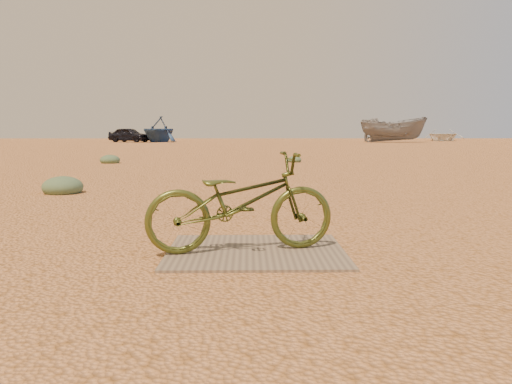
{
  "coord_description": "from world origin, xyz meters",
  "views": [
    {
      "loc": [
        0.07,
        -4.84,
        1.08
      ],
      "look_at": [
        0.14,
        -0.52,
        0.54
      ],
      "focal_mm": 35.0,
      "sensor_mm": 36.0,
      "label": 1
    }
  ],
  "objects_px": {
    "plywood_board": "(256,251)",
    "car": "(129,135)",
    "boat_far_left": "(159,129)",
    "boat_mid_right": "(393,130)",
    "boat_far_right": "(442,135)",
    "bicycle": "(241,202)"
  },
  "relations": [
    {
      "from": "boat_far_left",
      "to": "boat_far_right",
      "type": "xyz_separation_m",
      "value": [
        27.39,
        4.7,
        -0.59
      ]
    },
    {
      "from": "car",
      "to": "boat_far_left",
      "type": "relative_size",
      "value": 0.86
    },
    {
      "from": "boat_mid_right",
      "to": "boat_far_right",
      "type": "xyz_separation_m",
      "value": [
        6.71,
        6.09,
        -0.53
      ]
    },
    {
      "from": "plywood_board",
      "to": "boat_mid_right",
      "type": "height_order",
      "value": "boat_mid_right"
    },
    {
      "from": "plywood_board",
      "to": "boat_far_right",
      "type": "relative_size",
      "value": 0.28
    },
    {
      "from": "boat_mid_right",
      "to": "bicycle",
      "type": "bearing_deg",
      "value": 168.06
    },
    {
      "from": "bicycle",
      "to": "boat_mid_right",
      "type": "relative_size",
      "value": 0.29
    },
    {
      "from": "plywood_board",
      "to": "boat_far_left",
      "type": "distance_m",
      "value": 41.54
    },
    {
      "from": "bicycle",
      "to": "car",
      "type": "relative_size",
      "value": 0.44
    },
    {
      "from": "plywood_board",
      "to": "bicycle",
      "type": "xyz_separation_m",
      "value": [
        -0.13,
        -0.02,
        0.45
      ]
    },
    {
      "from": "boat_far_left",
      "to": "car",
      "type": "bearing_deg",
      "value": -150.28
    },
    {
      "from": "plywood_board",
      "to": "car",
      "type": "bearing_deg",
      "value": 104.72
    },
    {
      "from": "boat_far_left",
      "to": "boat_far_right",
      "type": "relative_size",
      "value": 0.8
    },
    {
      "from": "bicycle",
      "to": "boat_far_left",
      "type": "relative_size",
      "value": 0.37
    },
    {
      "from": "plywood_board",
      "to": "boat_far_right",
      "type": "bearing_deg",
      "value": 66.92
    },
    {
      "from": "bicycle",
      "to": "plywood_board",
      "type": "bearing_deg",
      "value": -91.14
    },
    {
      "from": "boat_far_left",
      "to": "boat_far_right",
      "type": "distance_m",
      "value": 27.8
    },
    {
      "from": "boat_far_left",
      "to": "boat_mid_right",
      "type": "distance_m",
      "value": 20.73
    },
    {
      "from": "plywood_board",
      "to": "boat_far_right",
      "type": "xyz_separation_m",
      "value": [
        19.36,
        45.44,
        0.56
      ]
    },
    {
      "from": "boat_mid_right",
      "to": "plywood_board",
      "type": "bearing_deg",
      "value": 168.23
    },
    {
      "from": "car",
      "to": "boat_far_right",
      "type": "bearing_deg",
      "value": -57.3
    },
    {
      "from": "bicycle",
      "to": "boat_far_right",
      "type": "bearing_deg",
      "value": -34.36
    }
  ]
}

